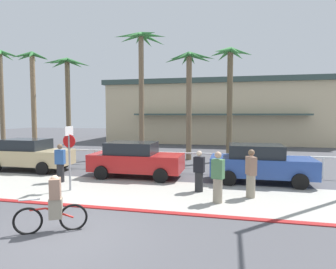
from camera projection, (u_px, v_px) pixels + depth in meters
name	position (u px, v px, depth m)	size (l,w,h in m)	color
ground_plane	(162.00, 166.00, 16.84)	(80.00, 80.00, 0.00)	#4C4C51
sidewalk_strip	(126.00, 192.00, 11.19)	(44.00, 4.00, 0.02)	#ADAAA0
curb_paint	(104.00, 208.00, 9.24)	(44.00, 0.24, 0.03)	maroon
building_backdrop	(221.00, 112.00, 33.26)	(24.10, 12.84, 6.57)	beige
rail_fence	(155.00, 155.00, 15.32)	(25.97, 0.08, 1.04)	white
stop_sign_bike_lane	(69.00, 149.00, 11.23)	(0.52, 0.56, 2.56)	gray
palm_tree_0	(0.00, 75.00, 22.96)	(3.46, 3.23, 8.17)	#756047
palm_tree_1	(33.00, 81.00, 21.56)	(2.65, 3.17, 7.71)	#846B4C
palm_tree_2	(67.00, 79.00, 21.76)	(3.34, 3.61, 7.29)	brown
palm_tree_3	(141.00, 61.00, 20.10)	(3.66, 3.21, 8.74)	#756047
palm_tree_4	(189.00, 77.00, 18.70)	(3.58, 3.06, 7.09)	#756047
palm_tree_5	(230.00, 79.00, 18.32)	(2.72, 3.26, 7.28)	brown
car_tan_1	(29.00, 154.00, 15.45)	(4.40, 2.02, 1.69)	tan
car_red_2	(136.00, 159.00, 13.76)	(4.40, 2.02, 1.69)	red
car_blue_3	(260.00, 163.00, 12.65)	(4.40, 2.02, 1.69)	#284793
cyclist_red_0	(54.00, 205.00, 7.37)	(1.65, 0.88, 1.50)	black
pedestrian_0	(251.00, 175.00, 10.33)	(0.42, 0.47, 1.77)	gray
pedestrian_1	(218.00, 179.00, 9.73)	(0.47, 0.41, 1.77)	gray
pedestrian_2	(199.00, 173.00, 11.14)	(0.44, 0.37, 1.62)	#232326
pedestrian_3	(60.00, 165.00, 12.70)	(0.44, 0.37, 1.72)	#232326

